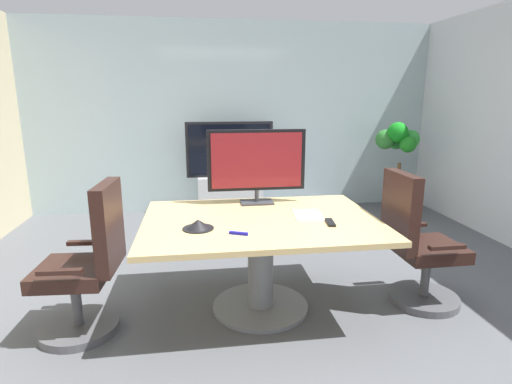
{
  "coord_description": "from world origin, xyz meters",
  "views": [
    {
      "loc": [
        -0.54,
        -2.86,
        1.66
      ],
      "look_at": [
        -0.08,
        0.32,
        0.9
      ],
      "focal_mm": 28.51,
      "sensor_mm": 36.0,
      "label": 1
    }
  ],
  "objects_px": {
    "conference_phone": "(198,225)",
    "remote_control": "(330,222)",
    "wall_display_unit": "(230,184)",
    "office_chair_right": "(417,250)",
    "office_chair_left": "(87,272)",
    "potted_plant": "(397,159)",
    "tv_monitor": "(257,162)",
    "conference_table": "(261,242)"
  },
  "relations": [
    {
      "from": "wall_display_unit",
      "to": "conference_phone",
      "type": "bearing_deg",
      "value": -98.96
    },
    {
      "from": "office_chair_right",
      "to": "remote_control",
      "type": "relative_size",
      "value": 6.41
    },
    {
      "from": "wall_display_unit",
      "to": "remote_control",
      "type": "bearing_deg",
      "value": -79.99
    },
    {
      "from": "office_chair_left",
      "to": "conference_phone",
      "type": "distance_m",
      "value": 0.84
    },
    {
      "from": "conference_table",
      "to": "wall_display_unit",
      "type": "relative_size",
      "value": 1.35
    },
    {
      "from": "conference_table",
      "to": "potted_plant",
      "type": "height_order",
      "value": "potted_plant"
    },
    {
      "from": "conference_phone",
      "to": "conference_table",
      "type": "bearing_deg",
      "value": 20.59
    },
    {
      "from": "conference_phone",
      "to": "office_chair_left",
      "type": "bearing_deg",
      "value": 177.94
    },
    {
      "from": "office_chair_right",
      "to": "conference_phone",
      "type": "xyz_separation_m",
      "value": [
        -1.72,
        -0.08,
        0.32
      ]
    },
    {
      "from": "wall_display_unit",
      "to": "conference_phone",
      "type": "distance_m",
      "value": 2.92
    },
    {
      "from": "tv_monitor",
      "to": "office_chair_right",
      "type": "bearing_deg",
      "value": -24.78
    },
    {
      "from": "remote_control",
      "to": "office_chair_left",
      "type": "bearing_deg",
      "value": -174.53
    },
    {
      "from": "tv_monitor",
      "to": "conference_table",
      "type": "bearing_deg",
      "value": -94.45
    },
    {
      "from": "conference_table",
      "to": "tv_monitor",
      "type": "xyz_separation_m",
      "value": [
        0.04,
        0.47,
        0.55
      ]
    },
    {
      "from": "wall_display_unit",
      "to": "conference_phone",
      "type": "relative_size",
      "value": 5.95
    },
    {
      "from": "office_chair_right",
      "to": "potted_plant",
      "type": "relative_size",
      "value": 0.83
    },
    {
      "from": "office_chair_right",
      "to": "tv_monitor",
      "type": "distance_m",
      "value": 1.49
    },
    {
      "from": "conference_table",
      "to": "remote_control",
      "type": "xyz_separation_m",
      "value": [
        0.49,
        -0.19,
        0.2
      ]
    },
    {
      "from": "conference_table",
      "to": "potted_plant",
      "type": "xyz_separation_m",
      "value": [
        2.29,
        2.34,
        0.24
      ]
    },
    {
      "from": "office_chair_right",
      "to": "remote_control",
      "type": "xyz_separation_m",
      "value": [
        -0.76,
        -0.1,
        0.3
      ]
    },
    {
      "from": "conference_table",
      "to": "office_chair_right",
      "type": "distance_m",
      "value": 1.26
    },
    {
      "from": "remote_control",
      "to": "potted_plant",
      "type": "bearing_deg",
      "value": 61.41
    },
    {
      "from": "office_chair_left",
      "to": "potted_plant",
      "type": "bearing_deg",
      "value": 128.75
    },
    {
      "from": "office_chair_left",
      "to": "office_chair_right",
      "type": "relative_size",
      "value": 1.0
    },
    {
      "from": "tv_monitor",
      "to": "potted_plant",
      "type": "xyz_separation_m",
      "value": [
        2.26,
        1.88,
        -0.31
      ]
    },
    {
      "from": "office_chair_right",
      "to": "wall_display_unit",
      "type": "xyz_separation_m",
      "value": [
        -1.27,
        2.78,
        -0.01
      ]
    },
    {
      "from": "conference_table",
      "to": "potted_plant",
      "type": "distance_m",
      "value": 3.29
    },
    {
      "from": "office_chair_left",
      "to": "wall_display_unit",
      "type": "relative_size",
      "value": 0.83
    },
    {
      "from": "office_chair_right",
      "to": "potted_plant",
      "type": "distance_m",
      "value": 2.67
    },
    {
      "from": "conference_phone",
      "to": "remote_control",
      "type": "relative_size",
      "value": 1.29
    },
    {
      "from": "office_chair_left",
      "to": "office_chair_right",
      "type": "xyz_separation_m",
      "value": [
        2.5,
        0.06,
        0.0
      ]
    },
    {
      "from": "office_chair_left",
      "to": "office_chair_right",
      "type": "height_order",
      "value": "same"
    },
    {
      "from": "office_chair_left",
      "to": "wall_display_unit",
      "type": "height_order",
      "value": "wall_display_unit"
    },
    {
      "from": "office_chair_right",
      "to": "wall_display_unit",
      "type": "distance_m",
      "value": 3.06
    },
    {
      "from": "conference_table",
      "to": "wall_display_unit",
      "type": "distance_m",
      "value": 2.69
    },
    {
      "from": "wall_display_unit",
      "to": "potted_plant",
      "type": "bearing_deg",
      "value": -8.35
    },
    {
      "from": "potted_plant",
      "to": "office_chair_right",
      "type": "bearing_deg",
      "value": -113.15
    },
    {
      "from": "conference_table",
      "to": "remote_control",
      "type": "relative_size",
      "value": 10.41
    },
    {
      "from": "office_chair_left",
      "to": "conference_phone",
      "type": "relative_size",
      "value": 4.95
    },
    {
      "from": "conference_phone",
      "to": "remote_control",
      "type": "bearing_deg",
      "value": -0.86
    },
    {
      "from": "wall_display_unit",
      "to": "conference_phone",
      "type": "xyz_separation_m",
      "value": [
        -0.45,
        -2.86,
        0.34
      ]
    },
    {
      "from": "office_chair_right",
      "to": "wall_display_unit",
      "type": "height_order",
      "value": "wall_display_unit"
    }
  ]
}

